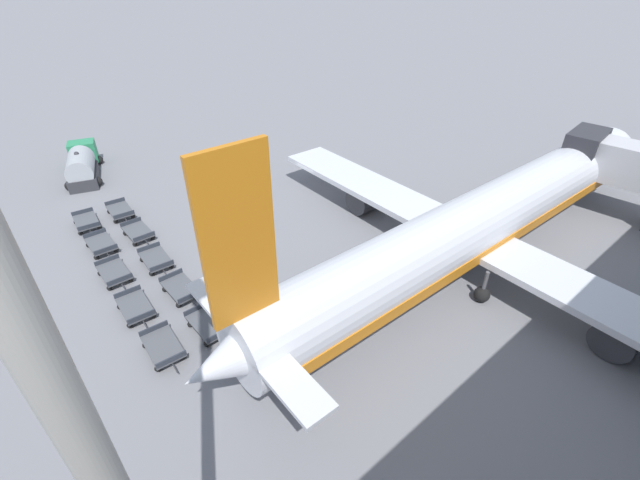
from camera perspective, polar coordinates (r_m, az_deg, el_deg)
The scene contains 14 objects.
ground_plane at distance 40.54m, azimuth -0.94°, elevation 6.91°, with size 500.00×500.00×0.00m, color gray.
airplane at distance 31.10m, azimuth 20.50°, elevation 2.20°, with size 37.33×43.31×13.05m.
fuel_tanker_primary at distance 47.89m, azimuth -29.13°, elevation 8.61°, with size 8.14×4.84×3.09m.
baggage_dolly_row_near_col_a at distance 39.12m, azimuth -28.69°, elevation 2.15°, with size 3.62×1.94×0.92m.
baggage_dolly_row_near_col_b at distance 35.55m, azimuth -27.16°, elevation -0.51°, with size 3.57×1.79×0.92m.
baggage_dolly_row_near_col_c at distance 32.05m, azimuth -25.74°, elevation -3.95°, with size 3.57×1.79×0.92m.
baggage_dolly_row_near_col_d at distance 28.62m, azimuth -23.40°, elevation -8.23°, with size 3.60×1.87×0.92m.
baggage_dolly_row_near_col_e at distance 25.58m, azimuth -20.19°, elevation -13.23°, with size 3.61×1.88×0.92m.
baggage_dolly_row_mid_a_col_a at distance 39.56m, azimuth -25.09°, elevation 3.55°, with size 3.61×1.89×0.92m.
baggage_dolly_row_mid_a_col_b at distance 35.90m, azimuth -23.09°, elevation 0.98°, with size 3.56×1.76×0.92m.
baggage_dolly_row_mid_a_col_c at distance 32.24m, azimuth -21.03°, elevation -2.43°, with size 3.60×1.88×0.92m.
baggage_dolly_row_mid_a_col_d at distance 29.03m, azimuth -18.05°, elevation -6.18°, with size 3.57×1.78×0.92m.
baggage_dolly_row_mid_a_col_e at distance 26.09m, azimuth -14.64°, elevation -10.82°, with size 3.56×1.77×0.92m.
apron_light_mast at distance 5.97m, azimuth -34.00°, elevation -11.78°, with size 2.00×0.70×26.41m.
Camera 1 is at (28.00, -22.87, 18.35)m, focal length 24.00 mm.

